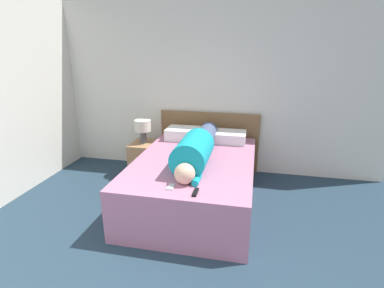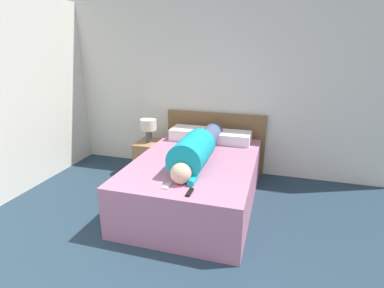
# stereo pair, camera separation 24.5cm
# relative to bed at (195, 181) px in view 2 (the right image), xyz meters

# --- Properties ---
(wall_back) EXTENTS (5.58, 0.06, 2.60)m
(wall_back) POSITION_rel_bed_xyz_m (-0.16, 1.20, 1.00)
(wall_back) COLOR silver
(wall_back) RESTS_ON ground_plane
(bed) EXTENTS (1.45, 2.08, 0.60)m
(bed) POSITION_rel_bed_xyz_m (0.00, 0.00, 0.00)
(bed) COLOR #B2708E
(bed) RESTS_ON ground_plane
(headboard) EXTENTS (1.57, 0.04, 0.95)m
(headboard) POSITION_rel_bed_xyz_m (0.00, 1.13, 0.17)
(headboard) COLOR brown
(headboard) RESTS_ON ground_plane
(nightstand) EXTENTS (0.37, 0.48, 0.52)m
(nightstand) POSITION_rel_bed_xyz_m (-0.95, 0.71, -0.04)
(nightstand) COLOR #A37A51
(nightstand) RESTS_ON ground_plane
(table_lamp) EXTENTS (0.24, 0.24, 0.36)m
(table_lamp) POSITION_rel_bed_xyz_m (-0.95, 0.71, 0.47)
(table_lamp) COLOR #4C4C51
(table_lamp) RESTS_ON nightstand
(person_lying) EXTENTS (0.39, 1.68, 0.39)m
(person_lying) POSITION_rel_bed_xyz_m (0.04, -0.06, 0.47)
(person_lying) COLOR #DBB293
(person_lying) RESTS_ON bed
(pillow_near_headboard) EXTENTS (0.51, 0.38, 0.17)m
(pillow_near_headboard) POSITION_rel_bed_xyz_m (-0.33, 0.80, 0.38)
(pillow_near_headboard) COLOR white
(pillow_near_headboard) RESTS_ON bed
(pillow_second) EXTENTS (0.49, 0.38, 0.15)m
(pillow_second) POSITION_rel_bed_xyz_m (0.34, 0.80, 0.37)
(pillow_second) COLOR white
(pillow_second) RESTS_ON bed
(tv_remote) EXTENTS (0.04, 0.15, 0.02)m
(tv_remote) POSITION_rel_bed_xyz_m (0.19, -0.88, 0.31)
(tv_remote) COLOR black
(tv_remote) RESTS_ON bed
(cell_phone) EXTENTS (0.06, 0.13, 0.01)m
(cell_phone) POSITION_rel_bed_xyz_m (-0.07, -0.80, 0.30)
(cell_phone) COLOR #B2B7BC
(cell_phone) RESTS_ON bed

